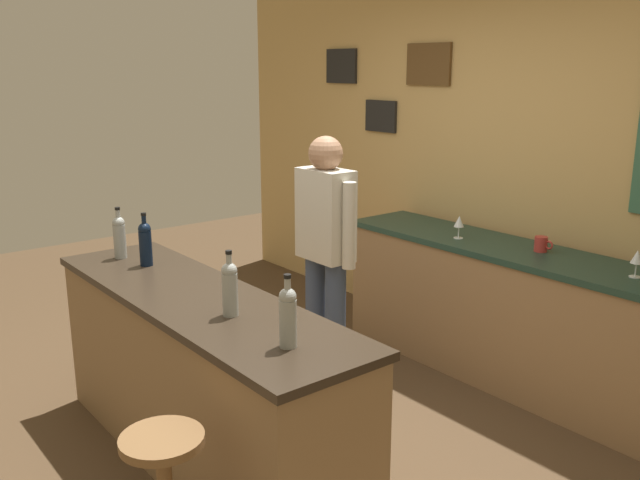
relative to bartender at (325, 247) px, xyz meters
name	(u,v)px	position (x,y,z in m)	size (l,w,h in m)	color
ground_plane	(267,435)	(0.27, -0.65, -0.94)	(10.00, 10.00, 0.00)	#4C3823
back_wall	(508,156)	(0.30, 1.38, 0.48)	(6.00, 0.09, 2.80)	tan
bar_counter	(201,380)	(0.27, -1.05, -0.47)	(2.23, 0.60, 0.92)	olive
side_counter	(510,315)	(0.67, 1.00, -0.48)	(2.53, 0.56, 0.90)	olive
bartender	(325,247)	(0.00, 0.00, 0.00)	(0.52, 0.21, 1.62)	#384766
wine_bottle_a	(119,236)	(-0.61, -1.07, 0.12)	(0.07, 0.07, 0.31)	#999E99
wine_bottle_b	(145,242)	(-0.37, -1.01, 0.12)	(0.07, 0.07, 0.31)	black
wine_bottle_c	(230,287)	(0.62, -1.06, 0.12)	(0.07, 0.07, 0.31)	#999E99
wine_bottle_d	(288,315)	(1.07, -1.07, 0.12)	(0.07, 0.07, 0.31)	#999E99
wine_glass_a	(459,222)	(0.28, 0.92, 0.07)	(0.07, 0.07, 0.16)	silver
wine_glass_b	(637,258)	(1.46, 1.00, 0.07)	(0.07, 0.07, 0.16)	silver
coffee_mug	(541,244)	(0.82, 1.06, 0.01)	(0.13, 0.08, 0.09)	#B2332D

